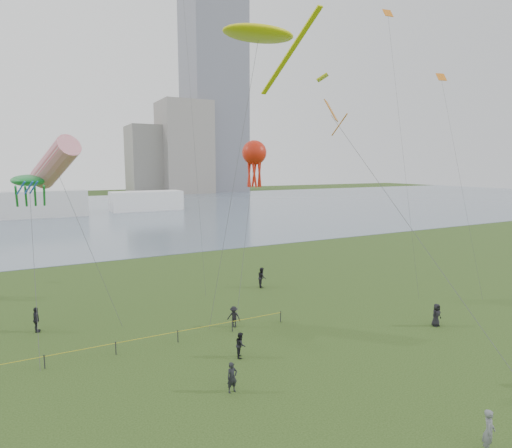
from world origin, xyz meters
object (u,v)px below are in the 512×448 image
kite_flyer (489,432)px  kite_stingray (259,34)px  kite_octopus (254,154)px  fence (2,368)px

kite_flyer → kite_stingray: 28.14m
kite_stingray → kite_octopus: 9.22m
fence → kite_octopus: 23.20m
kite_flyer → kite_octopus: bearing=56.7°
fence → kite_flyer: 24.53m
fence → kite_stingray: 27.44m
kite_stingray → fence: bearing=-177.3°
fence → kite_stingray: kite_stingray is taller
kite_octopus → kite_flyer: bearing=-81.5°
kite_flyer → kite_octopus: size_ratio=0.14×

